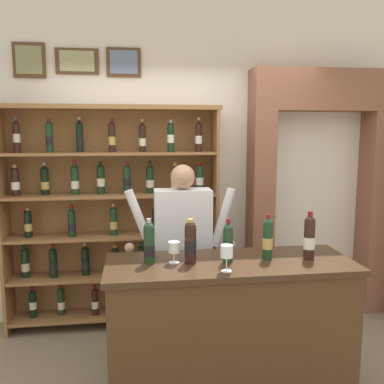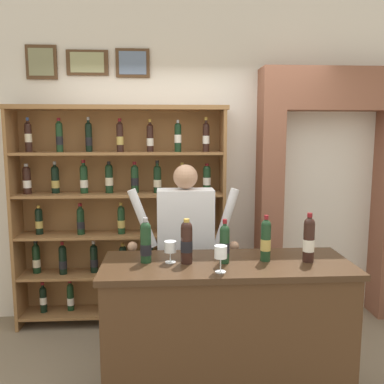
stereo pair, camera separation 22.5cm
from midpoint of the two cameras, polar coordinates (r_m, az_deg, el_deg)
name	(u,v)px [view 2 (the right image)]	position (r m, az deg, el deg)	size (l,w,h in m)	color
back_wall	(191,140)	(4.17, 1.36, 7.25)	(12.00, 0.19, 3.57)	silver
wine_shelf	(121,211)	(4.01, -8.23, -2.56)	(2.02, 0.34, 2.10)	olive
archway_doorway	(327,179)	(4.39, 19.57, 1.72)	(1.43, 0.45, 2.46)	brown
tasting_counter	(226,332)	(3.01, 7.00, -18.71)	(1.67, 0.62, 1.00)	#422B19
shopkeeper	(186,239)	(3.39, 1.01, -6.56)	(0.92, 0.22, 1.61)	#2D3347
tasting_bottle_rosso	(146,242)	(2.77, -4.08, -6.94)	(0.07, 0.07, 0.30)	#19381E
tasting_bottle_vin_santo	(187,241)	(2.74, 1.61, -6.85)	(0.08, 0.08, 0.30)	black
tasting_bottle_bianco	(225,243)	(2.77, 6.86, -7.04)	(0.07, 0.07, 0.30)	#19381E
tasting_bottle_riserva	(266,240)	(2.85, 12.40, -6.48)	(0.07, 0.07, 0.31)	#19381E
tasting_bottle_brunello	(309,239)	(2.91, 18.00, -6.23)	(0.08, 0.08, 0.33)	black
wine_glass_left	(170,248)	(2.76, -0.67, -7.71)	(0.08, 0.08, 0.15)	silver
wine_glass_right	(221,253)	(2.59, 6.50, -8.38)	(0.08, 0.08, 0.17)	silver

